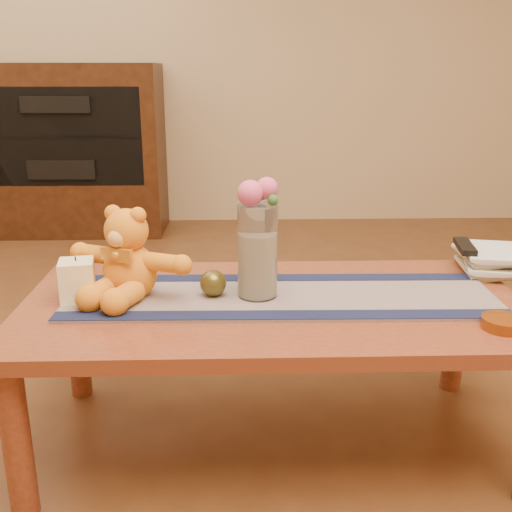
{
  "coord_description": "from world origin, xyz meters",
  "views": [
    {
      "loc": [
        -0.1,
        -1.56,
        1.07
      ],
      "look_at": [
        -0.05,
        0.0,
        0.58
      ],
      "focal_mm": 42.16,
      "sensor_mm": 36.0,
      "label": 1
    }
  ],
  "objects_px": {
    "tv_remote": "(465,246)",
    "amber_dish": "(503,323)",
    "pillar_candle": "(77,280)",
    "book_bottom": "(462,268)",
    "bronze_ball": "(213,283)",
    "teddy_bear": "(129,253)",
    "glass_vase": "(258,251)"
  },
  "relations": [
    {
      "from": "tv_remote",
      "to": "amber_dish",
      "type": "relative_size",
      "value": 1.49
    },
    {
      "from": "pillar_candle",
      "to": "book_bottom",
      "type": "height_order",
      "value": "pillar_candle"
    },
    {
      "from": "pillar_candle",
      "to": "bronze_ball",
      "type": "relative_size",
      "value": 1.48
    },
    {
      "from": "tv_remote",
      "to": "amber_dish",
      "type": "xyz_separation_m",
      "value": [
        -0.05,
        -0.43,
        -0.07
      ]
    },
    {
      "from": "book_bottom",
      "to": "tv_remote",
      "type": "relative_size",
      "value": 1.39
    },
    {
      "from": "teddy_bear",
      "to": "tv_remote",
      "type": "distance_m",
      "value": 1.03
    },
    {
      "from": "bronze_ball",
      "to": "book_bottom",
      "type": "height_order",
      "value": "bronze_ball"
    },
    {
      "from": "bronze_ball",
      "to": "amber_dish",
      "type": "distance_m",
      "value": 0.76
    },
    {
      "from": "bronze_ball",
      "to": "book_bottom",
      "type": "relative_size",
      "value": 0.33
    },
    {
      "from": "book_bottom",
      "to": "tv_remote",
      "type": "xyz_separation_m",
      "value": [
        -0.0,
        -0.01,
        0.07
      ]
    },
    {
      "from": "pillar_candle",
      "to": "tv_remote",
      "type": "distance_m",
      "value": 1.18
    },
    {
      "from": "amber_dish",
      "to": "pillar_candle",
      "type": "bearing_deg",
      "value": 168.88
    },
    {
      "from": "pillar_candle",
      "to": "tv_remote",
      "type": "height_order",
      "value": "pillar_candle"
    },
    {
      "from": "pillar_candle",
      "to": "amber_dish",
      "type": "height_order",
      "value": "pillar_candle"
    },
    {
      "from": "bronze_ball",
      "to": "tv_remote",
      "type": "bearing_deg",
      "value": 14.62
    },
    {
      "from": "tv_remote",
      "to": "book_bottom",
      "type": "bearing_deg",
      "value": 90.0
    },
    {
      "from": "glass_vase",
      "to": "bronze_ball",
      "type": "relative_size",
      "value": 3.49
    },
    {
      "from": "pillar_candle",
      "to": "bronze_ball",
      "type": "xyz_separation_m",
      "value": [
        0.37,
        0.01,
        -0.02
      ]
    },
    {
      "from": "amber_dish",
      "to": "teddy_bear",
      "type": "bearing_deg",
      "value": 165.45
    },
    {
      "from": "pillar_candle",
      "to": "tv_remote",
      "type": "bearing_deg",
      "value": 10.62
    },
    {
      "from": "pillar_candle",
      "to": "tv_remote",
      "type": "xyz_separation_m",
      "value": [
        1.16,
        0.22,
        0.02
      ]
    },
    {
      "from": "book_bottom",
      "to": "glass_vase",
      "type": "bearing_deg",
      "value": -155.43
    },
    {
      "from": "teddy_bear",
      "to": "pillar_candle",
      "type": "xyz_separation_m",
      "value": [
        -0.14,
        -0.03,
        -0.06
      ]
    },
    {
      "from": "book_bottom",
      "to": "amber_dish",
      "type": "bearing_deg",
      "value": -90.96
    },
    {
      "from": "tv_remote",
      "to": "amber_dish",
      "type": "distance_m",
      "value": 0.44
    },
    {
      "from": "teddy_bear",
      "to": "amber_dish",
      "type": "xyz_separation_m",
      "value": [
        0.96,
        -0.25,
        -0.11
      ]
    },
    {
      "from": "teddy_bear",
      "to": "pillar_candle",
      "type": "relative_size",
      "value": 3.21
    },
    {
      "from": "glass_vase",
      "to": "tv_remote",
      "type": "xyz_separation_m",
      "value": [
        0.66,
        0.21,
        -0.05
      ]
    },
    {
      "from": "glass_vase",
      "to": "teddy_bear",
      "type": "bearing_deg",
      "value": 176.09
    },
    {
      "from": "bronze_ball",
      "to": "amber_dish",
      "type": "height_order",
      "value": "bronze_ball"
    },
    {
      "from": "bronze_ball",
      "to": "book_bottom",
      "type": "distance_m",
      "value": 0.81
    },
    {
      "from": "glass_vase",
      "to": "book_bottom",
      "type": "relative_size",
      "value": 1.17
    }
  ]
}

